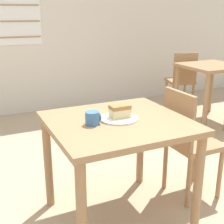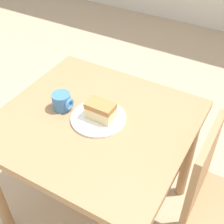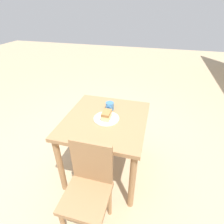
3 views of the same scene
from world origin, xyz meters
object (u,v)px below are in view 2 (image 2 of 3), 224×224
object	(u,v)px
dining_table_near	(95,137)
plate	(98,118)
chair_near_window	(217,204)
cake_slice	(101,111)
coffee_mug	(62,102)

from	to	relation	value
dining_table_near	plate	world-z (taller)	plate
dining_table_near	chair_near_window	distance (m)	0.65
chair_near_window	dining_table_near	bearing A→B (deg)	93.49
dining_table_near	cake_slice	distance (m)	0.17
plate	cake_slice	distance (m)	0.05
cake_slice	coffee_mug	size ratio (longest dim) A/B	1.34
dining_table_near	chair_near_window	size ratio (longest dim) A/B	1.02
coffee_mug	plate	bearing A→B (deg)	5.47
chair_near_window	cake_slice	world-z (taller)	chair_near_window
dining_table_near	cake_slice	size ratio (longest dim) A/B	6.78
coffee_mug	cake_slice	bearing A→B (deg)	6.55
dining_table_near	cake_slice	bearing A→B (deg)	38.53
coffee_mug	dining_table_near	bearing A→B (deg)	1.44
dining_table_near	coffee_mug	bearing A→B (deg)	-178.56
cake_slice	coffee_mug	distance (m)	0.20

